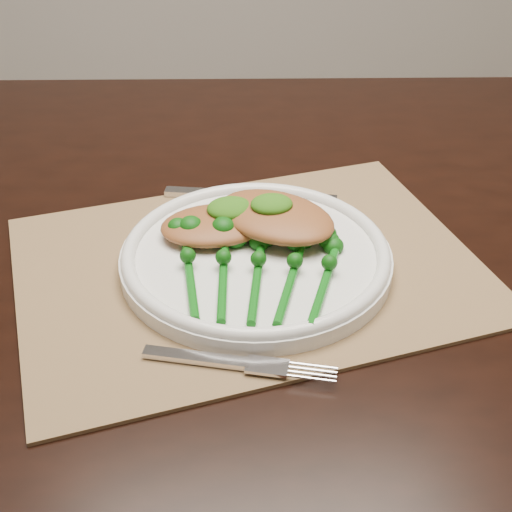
{
  "coord_description": "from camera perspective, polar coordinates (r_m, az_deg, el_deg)",
  "views": [
    {
      "loc": [
        -0.13,
        -0.83,
        1.2
      ],
      "look_at": [
        -0.06,
        -0.22,
        0.78
      ],
      "focal_mm": 50.0,
      "sensor_mm": 36.0,
      "label": 1
    }
  ],
  "objects": [
    {
      "name": "chicken_fillet_left",
      "position": [
        0.79,
        -3.29,
        2.5
      ],
      "size": [
        0.13,
        0.09,
        0.02
      ],
      "primitive_type": "ellipsoid",
      "rotation": [
        0.0,
        0.0,
        0.08
      ],
      "color": "#96572B",
      "rests_on": "dinner_plate"
    },
    {
      "name": "fork",
      "position": [
        0.65,
        -0.37,
        -8.69
      ],
      "size": [
        0.18,
        0.07,
        0.01
      ],
      "rotation": [
        0.0,
        0.0,
        -0.29
      ],
      "color": "silver",
      "rests_on": "placemat"
    },
    {
      "name": "broccolini_bundle",
      "position": [
        0.72,
        0.07,
        -1.82
      ],
      "size": [
        0.19,
        0.21,
        0.04
      ],
      "rotation": [
        0.0,
        0.0,
        -0.2
      ],
      "color": "#0B560F",
      "rests_on": "dinner_plate"
    },
    {
      "name": "knife",
      "position": [
        0.89,
        -1.8,
        4.94
      ],
      "size": [
        0.21,
        0.06,
        0.01
      ],
      "rotation": [
        0.0,
        0.0,
        -0.22
      ],
      "color": "silver",
      "rests_on": "placemat"
    },
    {
      "name": "pesto_dollop_right",
      "position": [
        0.78,
        1.26,
        4.16
      ],
      "size": [
        0.05,
        0.04,
        0.02
      ],
      "primitive_type": "ellipsoid",
      "color": "#1D4E0B",
      "rests_on": "chicken_fillet_right"
    },
    {
      "name": "dinner_plate",
      "position": [
        0.77,
        -0.01,
        0.05
      ],
      "size": [
        0.29,
        0.29,
        0.03
      ],
      "color": "white",
      "rests_on": "placemat"
    },
    {
      "name": "chicken_fillet_right",
      "position": [
        0.79,
        1.55,
        3.18
      ],
      "size": [
        0.17,
        0.17,
        0.03
      ],
      "primitive_type": "ellipsoid",
      "rotation": [
        0.0,
        0.0,
        -0.72
      ],
      "color": "#96572B",
      "rests_on": "dinner_plate"
    },
    {
      "name": "placemat",
      "position": [
        0.77,
        -0.59,
        -0.89
      ],
      "size": [
        0.55,
        0.45,
        0.0
      ],
      "primitive_type": "cube",
      "rotation": [
        0.0,
        0.0,
        0.2
      ],
      "color": "olive",
      "rests_on": "dining_table"
    },
    {
      "name": "dining_table",
      "position": [
        1.12,
        2.75,
        -13.04
      ],
      "size": [
        1.68,
        1.05,
        0.75
      ],
      "rotation": [
        0.0,
        0.0,
        -0.1
      ],
      "color": "black",
      "rests_on": "ground"
    },
    {
      "name": "pesto_dollop_left",
      "position": [
        0.79,
        -2.08,
        3.82
      ],
      "size": [
        0.05,
        0.04,
        0.02
      ],
      "primitive_type": "ellipsoid",
      "color": "#1D4E0B",
      "rests_on": "chicken_fillet_left"
    }
  ]
}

